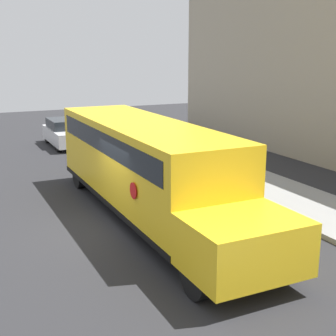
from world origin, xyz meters
TOP-DOWN VIEW (x-y plane):
  - ground_plane at (0.00, 0.00)m, footprint 60.00×60.00m
  - sidewalk_strip at (0.00, 6.50)m, footprint 44.00×3.00m
  - school_bus at (-0.64, 1.35)m, footprint 11.47×2.57m
  - parked_car at (-13.06, 1.85)m, footprint 4.19×1.86m

SIDE VIEW (x-z plane):
  - ground_plane at x=0.00m, z-range 0.00..0.00m
  - sidewalk_strip at x=0.00m, z-range 0.00..0.15m
  - parked_car at x=-13.06m, z-range 0.00..1.47m
  - school_bus at x=-0.64m, z-range 0.23..3.17m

